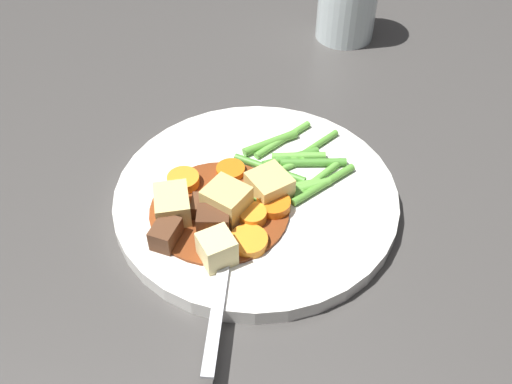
{
  "coord_description": "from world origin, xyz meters",
  "views": [
    {
      "loc": [
        0.15,
        0.36,
        0.41
      ],
      "look_at": [
        0.0,
        0.0,
        0.02
      ],
      "focal_mm": 40.72,
      "sensor_mm": 36.0,
      "label": 1
    }
  ],
  "objects_px": {
    "dinner_plate": "(256,198)",
    "potato_chunk_3": "(269,186)",
    "fork": "(223,273)",
    "meat_chunk_2": "(202,207)",
    "meat_chunk_1": "(166,234)",
    "potato_chunk_0": "(217,249)",
    "meat_chunk_0": "(214,221)",
    "carrot_slice_3": "(253,216)",
    "potato_chunk_1": "(171,203)",
    "carrot_slice_6": "(273,205)",
    "carrot_slice_4": "(249,241)",
    "potato_chunk_2": "(227,202)",
    "carrot_slice_5": "(220,193)",
    "carrot_slice_0": "(231,171)",
    "carrot_slice_2": "(218,241)",
    "carrot_slice_1": "(183,181)"
  },
  "relations": [
    {
      "from": "fork",
      "to": "meat_chunk_2",
      "type": "bearing_deg",
      "value": -95.31
    },
    {
      "from": "dinner_plate",
      "to": "meat_chunk_2",
      "type": "bearing_deg",
      "value": 7.34
    },
    {
      "from": "meat_chunk_2",
      "to": "carrot_slice_3",
      "type": "bearing_deg",
      "value": 145.69
    },
    {
      "from": "potato_chunk_1",
      "to": "meat_chunk_1",
      "type": "distance_m",
      "value": 0.03
    },
    {
      "from": "dinner_plate",
      "to": "meat_chunk_2",
      "type": "relative_size",
      "value": 12.22
    },
    {
      "from": "carrot_slice_3",
      "to": "carrot_slice_5",
      "type": "distance_m",
      "value": 0.04
    },
    {
      "from": "potato_chunk_3",
      "to": "carrot_slice_6",
      "type": "bearing_deg",
      "value": 78.52
    },
    {
      "from": "carrot_slice_1",
      "to": "fork",
      "type": "relative_size",
      "value": 0.19
    },
    {
      "from": "carrot_slice_6",
      "to": "potato_chunk_1",
      "type": "height_order",
      "value": "potato_chunk_1"
    },
    {
      "from": "carrot_slice_1",
      "to": "carrot_slice_3",
      "type": "xyz_separation_m",
      "value": [
        -0.04,
        0.07,
        0.0
      ]
    },
    {
      "from": "dinner_plate",
      "to": "potato_chunk_0",
      "type": "xyz_separation_m",
      "value": [
        0.06,
        0.06,
        0.02
      ]
    },
    {
      "from": "carrot_slice_3",
      "to": "meat_chunk_2",
      "type": "relative_size",
      "value": 1.14
    },
    {
      "from": "potato_chunk_0",
      "to": "potato_chunk_2",
      "type": "xyz_separation_m",
      "value": [
        -0.03,
        -0.05,
        0.0
      ]
    },
    {
      "from": "carrot_slice_3",
      "to": "potato_chunk_1",
      "type": "distance_m",
      "value": 0.08
    },
    {
      "from": "carrot_slice_6",
      "to": "carrot_slice_4",
      "type": "bearing_deg",
      "value": 39.61
    },
    {
      "from": "carrot_slice_0",
      "to": "potato_chunk_2",
      "type": "distance_m",
      "value": 0.05
    },
    {
      "from": "dinner_plate",
      "to": "meat_chunk_0",
      "type": "relative_size",
      "value": 9.48
    },
    {
      "from": "carrot_slice_0",
      "to": "meat_chunk_0",
      "type": "height_order",
      "value": "meat_chunk_0"
    },
    {
      "from": "dinner_plate",
      "to": "meat_chunk_1",
      "type": "height_order",
      "value": "meat_chunk_1"
    },
    {
      "from": "meat_chunk_1",
      "to": "fork",
      "type": "relative_size",
      "value": 0.17
    },
    {
      "from": "carrot_slice_6",
      "to": "fork",
      "type": "height_order",
      "value": "carrot_slice_6"
    },
    {
      "from": "carrot_slice_3",
      "to": "carrot_slice_4",
      "type": "xyz_separation_m",
      "value": [
        0.01,
        0.02,
        -0.0
      ]
    },
    {
      "from": "potato_chunk_1",
      "to": "meat_chunk_0",
      "type": "bearing_deg",
      "value": 130.46
    },
    {
      "from": "carrot_slice_0",
      "to": "potato_chunk_3",
      "type": "height_order",
      "value": "potato_chunk_3"
    },
    {
      "from": "dinner_plate",
      "to": "potato_chunk_0",
      "type": "distance_m",
      "value": 0.09
    },
    {
      "from": "potato_chunk_1",
      "to": "carrot_slice_6",
      "type": "bearing_deg",
      "value": 160.22
    },
    {
      "from": "dinner_plate",
      "to": "potato_chunk_2",
      "type": "bearing_deg",
      "value": 24.67
    },
    {
      "from": "potato_chunk_1",
      "to": "meat_chunk_0",
      "type": "xyz_separation_m",
      "value": [
        -0.03,
        0.03,
        -0.0
      ]
    },
    {
      "from": "potato_chunk_0",
      "to": "potato_chunk_2",
      "type": "relative_size",
      "value": 0.77
    },
    {
      "from": "potato_chunk_3",
      "to": "carrot_slice_2",
      "type": "bearing_deg",
      "value": 30.26
    },
    {
      "from": "carrot_slice_4",
      "to": "potato_chunk_1",
      "type": "distance_m",
      "value": 0.08
    },
    {
      "from": "meat_chunk_2",
      "to": "carrot_slice_6",
      "type": "bearing_deg",
      "value": 161.88
    },
    {
      "from": "potato_chunk_0",
      "to": "meat_chunk_0",
      "type": "distance_m",
      "value": 0.03
    },
    {
      "from": "carrot_slice_2",
      "to": "carrot_slice_6",
      "type": "height_order",
      "value": "carrot_slice_6"
    },
    {
      "from": "carrot_slice_1",
      "to": "potato_chunk_0",
      "type": "height_order",
      "value": "potato_chunk_0"
    },
    {
      "from": "carrot_slice_6",
      "to": "potato_chunk_2",
      "type": "relative_size",
      "value": 0.87
    },
    {
      "from": "dinner_plate",
      "to": "potato_chunk_3",
      "type": "relative_size",
      "value": 7.64
    },
    {
      "from": "carrot_slice_4",
      "to": "potato_chunk_1",
      "type": "bearing_deg",
      "value": -50.58
    },
    {
      "from": "potato_chunk_1",
      "to": "potato_chunk_0",
      "type": "bearing_deg",
      "value": 107.01
    },
    {
      "from": "potato_chunk_3",
      "to": "meat_chunk_0",
      "type": "distance_m",
      "value": 0.07
    },
    {
      "from": "carrot_slice_2",
      "to": "potato_chunk_1",
      "type": "xyz_separation_m",
      "value": [
        0.03,
        -0.05,
        0.01
      ]
    },
    {
      "from": "carrot_slice_6",
      "to": "meat_chunk_2",
      "type": "relative_size",
      "value": 1.42
    },
    {
      "from": "carrot_slice_3",
      "to": "meat_chunk_1",
      "type": "bearing_deg",
      "value": -4.37
    },
    {
      "from": "carrot_slice_0",
      "to": "potato_chunk_2",
      "type": "height_order",
      "value": "potato_chunk_2"
    },
    {
      "from": "carrot_slice_2",
      "to": "potato_chunk_1",
      "type": "height_order",
      "value": "potato_chunk_1"
    },
    {
      "from": "carrot_slice_0",
      "to": "fork",
      "type": "bearing_deg",
      "value": 66.48
    },
    {
      "from": "potato_chunk_2",
      "to": "carrot_slice_2",
      "type": "bearing_deg",
      "value": 56.72
    },
    {
      "from": "carrot_slice_6",
      "to": "meat_chunk_2",
      "type": "bearing_deg",
      "value": -18.12
    },
    {
      "from": "carrot_slice_1",
      "to": "meat_chunk_1",
      "type": "height_order",
      "value": "meat_chunk_1"
    },
    {
      "from": "carrot_slice_5",
      "to": "meat_chunk_1",
      "type": "height_order",
      "value": "meat_chunk_1"
    }
  ]
}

